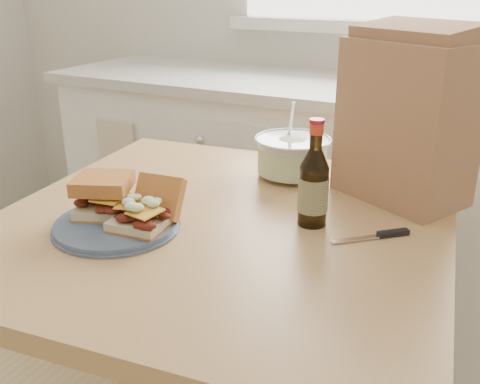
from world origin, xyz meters
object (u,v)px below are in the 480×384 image
at_px(dining_table, 222,264).
at_px(beer_bottle, 313,186).
at_px(coleslaw_bowl, 292,158).
at_px(plate, 117,225).
at_px(paper_bag, 407,122).

distance_m(dining_table, beer_bottle, 0.29).
bearing_deg(coleslaw_bowl, dining_table, -96.97).
height_order(plate, coleslaw_bowl, coleslaw_bowl).
height_order(beer_bottle, paper_bag, paper_bag).
bearing_deg(paper_bag, plate, -110.18).
bearing_deg(plate, paper_bag, 42.73).
relative_size(plate, coleslaw_bowl, 1.28).
distance_m(plate, paper_bag, 0.69).
distance_m(coleslaw_bowl, beer_bottle, 0.30).
bearing_deg(beer_bottle, paper_bag, 56.62).
height_order(dining_table, paper_bag, paper_bag).
xyz_separation_m(plate, beer_bottle, (0.36, 0.21, 0.08)).
xyz_separation_m(beer_bottle, paper_bag, (0.13, 0.24, 0.10)).
height_order(dining_table, coleslaw_bowl, coleslaw_bowl).
bearing_deg(dining_table, beer_bottle, 11.34).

